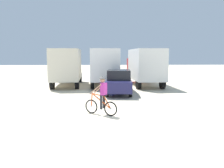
{
  "coord_description": "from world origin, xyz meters",
  "views": [
    {
      "loc": [
        -0.96,
        -9.87,
        2.76
      ],
      "look_at": [
        -0.35,
        3.72,
        1.1
      ],
      "focal_mm": 37.16,
      "sensor_mm": 36.0,
      "label": 1
    }
  ],
  "objects_px": {
    "sedan_parked": "(119,82)",
    "supply_crate": "(111,91)",
    "box_truck_white_box": "(144,65)",
    "box_truck_cream_rv": "(67,65)",
    "box_truck_avon_van": "(103,65)",
    "cyclist_orange_shirt": "(102,97)"
  },
  "relations": [
    {
      "from": "sedan_parked",
      "to": "cyclist_orange_shirt",
      "type": "distance_m",
      "value": 6.07
    },
    {
      "from": "box_truck_white_box",
      "to": "supply_crate",
      "type": "distance_m",
      "value": 6.16
    },
    {
      "from": "cyclist_orange_shirt",
      "to": "sedan_parked",
      "type": "bearing_deg",
      "value": 78.26
    },
    {
      "from": "box_truck_white_box",
      "to": "sedan_parked",
      "type": "relative_size",
      "value": 1.58
    },
    {
      "from": "sedan_parked",
      "to": "box_truck_white_box",
      "type": "bearing_deg",
      "value": 59.65
    },
    {
      "from": "box_truck_cream_rv",
      "to": "box_truck_avon_van",
      "type": "relative_size",
      "value": 1.0
    },
    {
      "from": "box_truck_white_box",
      "to": "sedan_parked",
      "type": "distance_m",
      "value": 5.49
    },
    {
      "from": "sedan_parked",
      "to": "supply_crate",
      "type": "xyz_separation_m",
      "value": [
        -0.6,
        -0.27,
        -0.62
      ]
    },
    {
      "from": "box_truck_white_box",
      "to": "cyclist_orange_shirt",
      "type": "distance_m",
      "value": 11.37
    },
    {
      "from": "sedan_parked",
      "to": "supply_crate",
      "type": "distance_m",
      "value": 0.9
    },
    {
      "from": "cyclist_orange_shirt",
      "to": "supply_crate",
      "type": "height_order",
      "value": "cyclist_orange_shirt"
    },
    {
      "from": "box_truck_avon_van",
      "to": "cyclist_orange_shirt",
      "type": "bearing_deg",
      "value": -90.84
    },
    {
      "from": "box_truck_cream_rv",
      "to": "box_truck_white_box",
      "type": "xyz_separation_m",
      "value": [
        7.13,
        -0.25,
        0.0
      ]
    },
    {
      "from": "supply_crate",
      "to": "box_truck_cream_rv",
      "type": "bearing_deg",
      "value": 126.33
    },
    {
      "from": "box_truck_cream_rv",
      "to": "supply_crate",
      "type": "distance_m",
      "value": 6.62
    },
    {
      "from": "box_truck_avon_van",
      "to": "cyclist_orange_shirt",
      "type": "xyz_separation_m",
      "value": [
        -0.16,
        -10.74,
        -1.03
      ]
    },
    {
      "from": "sedan_parked",
      "to": "box_truck_avon_van",
      "type": "bearing_deg",
      "value": 102.68
    },
    {
      "from": "box_truck_cream_rv",
      "to": "cyclist_orange_shirt",
      "type": "bearing_deg",
      "value": -73.73
    },
    {
      "from": "cyclist_orange_shirt",
      "to": "supply_crate",
      "type": "distance_m",
      "value": 5.74
    },
    {
      "from": "box_truck_cream_rv",
      "to": "box_truck_avon_van",
      "type": "xyz_separation_m",
      "value": [
        3.32,
        -0.11,
        0.0
      ]
    },
    {
      "from": "box_truck_cream_rv",
      "to": "sedan_parked",
      "type": "xyz_separation_m",
      "value": [
        4.4,
        -4.91,
        -0.99
      ]
    },
    {
      "from": "box_truck_avon_van",
      "to": "supply_crate",
      "type": "distance_m",
      "value": 5.33
    }
  ]
}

